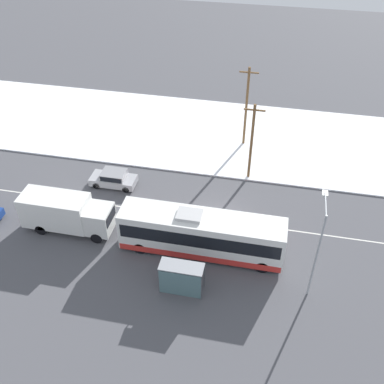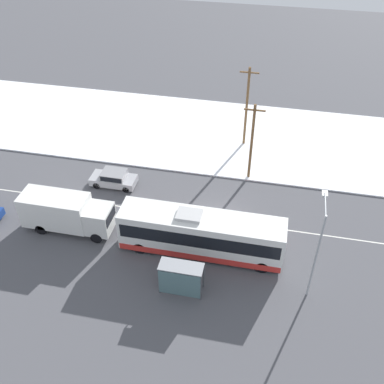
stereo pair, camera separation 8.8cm
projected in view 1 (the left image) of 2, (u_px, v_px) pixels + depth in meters
The scene contains 11 objects.
ground_plane at pixel (218, 220), 36.62m from camera, with size 120.00×120.00×0.00m, color #4C4C51.
snow_lot at pixel (238, 137), 46.60m from camera, with size 80.00×14.48×0.12m.
lane_marking_center at pixel (218, 220), 36.62m from camera, with size 60.00×0.12×0.00m.
city_bus at pixel (201, 234), 32.86m from camera, with size 12.08×2.57×3.58m.
box_truck at pixel (65, 212), 34.80m from camera, with size 7.14×2.30×3.10m.
sedan_car at pixel (114, 178), 39.79m from camera, with size 4.03×1.80×1.46m.
pedestrian_at_stop at pixel (190, 268), 31.12m from camera, with size 0.65×0.29×1.81m.
bus_shelter at pixel (181, 277), 29.78m from camera, with size 2.97×1.20×2.40m.
streetlamp at pixel (319, 241), 28.33m from camera, with size 0.36×2.74×7.18m.
utility_pole_roadside at pixel (252, 141), 38.77m from camera, with size 1.80×0.24×7.41m.
utility_pole_snowlot at pixel (246, 106), 42.96m from camera, with size 1.80×0.24×8.19m.
Camera 1 is at (3.49, -27.03, 24.66)m, focal length 42.00 mm.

